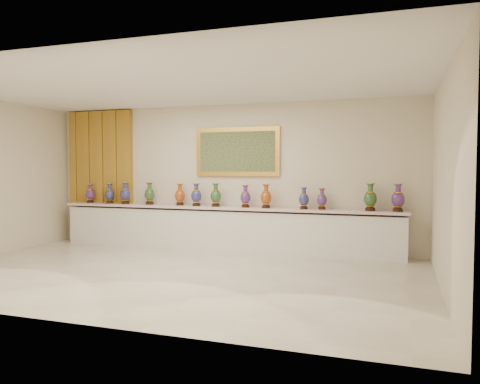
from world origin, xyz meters
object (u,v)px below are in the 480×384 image
Objects in this scene: counter at (222,229)px; vase_1 at (110,194)px; vase_2 at (125,194)px; vase_0 at (90,194)px.

counter is 2.76m from vase_1.
vase_1 is (-2.68, -0.01, 0.66)m from counter.
counter is 15.16× the size of vase_2.
vase_1 reaches higher than counter.
vase_0 is at bearing 179.91° from counter.
vase_2 is (-2.27, -0.02, 0.68)m from counter.
counter is at bearing -0.09° from vase_0.
vase_2 is (0.93, -0.03, 0.02)m from vase_0.
vase_2 is at bearing -1.50° from vase_1.
vase_1 is 0.93× the size of vase_2.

